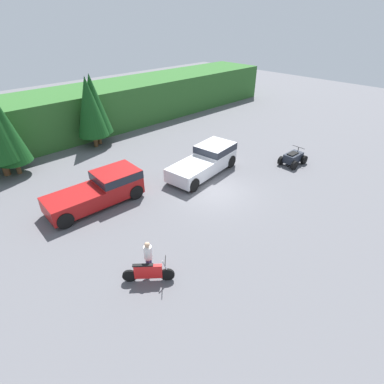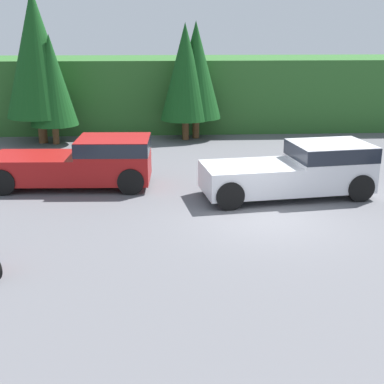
# 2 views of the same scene
# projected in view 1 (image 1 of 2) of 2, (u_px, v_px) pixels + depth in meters

# --- Properties ---
(ground_plane) EXTENTS (80.00, 80.00, 0.00)m
(ground_plane) POSITION_uv_depth(u_px,v_px,m) (213.00, 191.00, 19.10)
(ground_plane) COLOR #5B5B60
(hillside_backdrop) EXTENTS (44.00, 6.00, 3.82)m
(hillside_backdrop) POSITION_uv_depth(u_px,v_px,m) (89.00, 110.00, 28.01)
(hillside_backdrop) COLOR #2D6028
(hillside_backdrop) RESTS_ON ground_plane
(tree_mid_left) EXTENTS (2.28, 2.28, 5.17)m
(tree_mid_left) POSITION_uv_depth(u_px,v_px,m) (6.00, 132.00, 19.60)
(tree_mid_left) COLOR brown
(tree_mid_left) RESTS_ON ground_plane
(tree_mid_right) EXTENTS (2.51, 2.51, 5.69)m
(tree_mid_right) POSITION_uv_depth(u_px,v_px,m) (89.00, 107.00, 23.64)
(tree_mid_right) COLOR brown
(tree_mid_right) RESTS_ON ground_plane
(tree_right) EXTENTS (2.54, 2.54, 5.78)m
(tree_right) POSITION_uv_depth(u_px,v_px,m) (93.00, 104.00, 24.16)
(tree_right) COLOR brown
(tree_right) RESTS_ON ground_plane
(pickup_truck_red) EXTENTS (5.60, 2.40, 1.76)m
(pickup_truck_red) POSITION_uv_depth(u_px,v_px,m) (102.00, 188.00, 17.53)
(pickup_truck_red) COLOR maroon
(pickup_truck_red) RESTS_ON ground_plane
(pickup_truck_second) EXTENTS (5.81, 2.90, 1.76)m
(pickup_truck_second) POSITION_uv_depth(u_px,v_px,m) (207.00, 159.00, 20.92)
(pickup_truck_second) COLOR silver
(pickup_truck_second) RESTS_ON ground_plane
(dirt_bike) EXTENTS (1.73, 1.52, 1.13)m
(dirt_bike) POSITION_uv_depth(u_px,v_px,m) (148.00, 272.00, 12.53)
(dirt_bike) COLOR black
(dirt_bike) RESTS_ON ground_plane
(quad_atv) EXTENTS (2.05, 1.34, 1.23)m
(quad_atv) POSITION_uv_depth(u_px,v_px,m) (293.00, 158.00, 22.19)
(quad_atv) COLOR black
(quad_atv) RESTS_ON ground_plane
(rider_person) EXTENTS (0.49, 0.49, 1.71)m
(rider_person) POSITION_uv_depth(u_px,v_px,m) (148.00, 257.00, 12.67)
(rider_person) COLOR navy
(rider_person) RESTS_ON ground_plane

